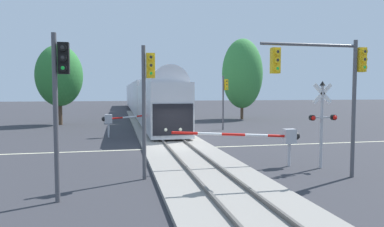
{
  "coord_description": "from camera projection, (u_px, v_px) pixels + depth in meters",
  "views": [
    {
      "loc": [
        -3.61,
        -21.48,
        3.6
      ],
      "look_at": [
        1.57,
        2.97,
        2.0
      ],
      "focal_mm": 32.59,
      "sensor_mm": 36.0,
      "label": 1
    }
  ],
  "objects": [
    {
      "name": "crossing_gate_near",
      "position": [
        275.0,
        137.0,
        16.48
      ],
      "size": [
        6.24,
        0.4,
        1.84
      ],
      "color": "#B7B7BC",
      "rests_on": "ground"
    },
    {
      "name": "oak_far_right",
      "position": [
        242.0,
        74.0,
        44.54
      ],
      "size": [
        5.18,
        5.18,
        10.29
      ],
      "color": "#4C3828",
      "rests_on": "ground"
    },
    {
      "name": "crossing_signal_mast",
      "position": [
        322.0,
        115.0,
        16.14
      ],
      "size": [
        1.36,
        0.44,
        4.08
      ],
      "color": "#B2B2B7",
      "rests_on": "ground"
    },
    {
      "name": "railway_track",
      "position": [
        177.0,
        147.0,
        21.94
      ],
      "size": [
        4.4,
        80.0,
        0.32
      ],
      "color": "gray",
      "rests_on": "ground"
    },
    {
      "name": "traffic_signal_median",
      "position": [
        147.0,
        90.0,
        14.03
      ],
      "size": [
        0.53,
        0.38,
        5.43
      ],
      "color": "#4C4C51",
      "rests_on": "ground"
    },
    {
      "name": "traffic_signal_far_side",
      "position": [
        225.0,
        94.0,
        32.22
      ],
      "size": [
        0.53,
        0.38,
        5.01
      ],
      "color": "#4C4C51",
      "rests_on": "ground"
    },
    {
      "name": "crossing_gate_far",
      "position": [
        118.0,
        119.0,
        27.21
      ],
      "size": [
        6.04,
        0.4,
        1.95
      ],
      "color": "#B7B7BC",
      "rests_on": "ground"
    },
    {
      "name": "traffic_signal_near_left",
      "position": [
        59.0,
        90.0,
        11.09
      ],
      "size": [
        0.53,
        0.38,
        5.45
      ],
      "color": "#4C4C51",
      "rests_on": "ground"
    },
    {
      "name": "traffic_signal_near_right",
      "position": [
        330.0,
        74.0,
        14.08
      ],
      "size": [
        4.62,
        0.38,
        5.7
      ],
      "color": "#4C4C51",
      "rests_on": "ground"
    },
    {
      "name": "commuter_train",
      "position": [
        142.0,
        97.0,
        53.83
      ],
      "size": [
        3.04,
        66.07,
        5.16
      ],
      "color": "silver",
      "rests_on": "railway_track"
    },
    {
      "name": "road_centre_stripe",
      "position": [
        177.0,
        148.0,
        21.94
      ],
      "size": [
        44.0,
        0.2,
        0.01
      ],
      "color": "beige",
      "rests_on": "ground"
    },
    {
      "name": "ground_plane",
      "position": [
        177.0,
        148.0,
        21.94
      ],
      "size": [
        220.0,
        220.0,
        0.0
      ],
      "primitive_type": "plane",
      "color": "#333338"
    },
    {
      "name": "oak_behind_train",
      "position": [
        59.0,
        76.0,
        37.07
      ],
      "size": [
        4.87,
        4.87,
        8.52
      ],
      "color": "#4C3828",
      "rests_on": "ground"
    }
  ]
}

